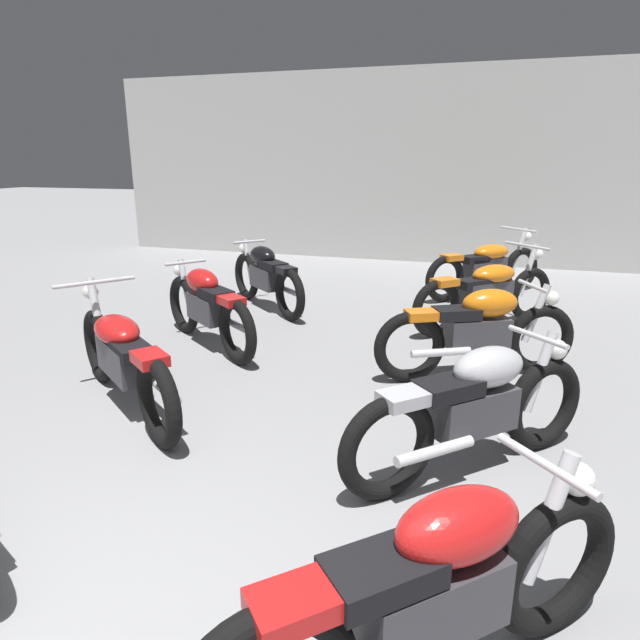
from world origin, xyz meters
name	(u,v)px	position (x,y,z in m)	size (l,w,h in m)	color
back_wall	(419,168)	(0.00, 9.96, 1.80)	(12.74, 0.24, 3.60)	#B2B2AD
motorcycle_left_row_1	(123,356)	(-1.31, 2.49, 0.45)	(1.82, 1.37, 0.97)	black
motorcycle_left_row_2	(207,306)	(-1.41, 4.07, 0.46)	(1.66, 1.24, 0.88)	black
motorcycle_left_row_3	(266,276)	(-1.41, 5.70, 0.46)	(1.57, 1.37, 0.88)	black
motorcycle_right_row_0	(434,592)	(1.36, 0.71, 0.46)	(1.51, 1.43, 0.88)	black
motorcycle_right_row_1	(475,407)	(1.44, 2.36, 0.46)	(1.48, 1.46, 0.88)	black
motorcycle_right_row_2	(479,330)	(1.40, 4.04, 0.46)	(1.80, 1.01, 0.88)	black
motorcycle_right_row_3	(487,291)	(1.45, 5.69, 0.45)	(1.60, 1.62, 0.97)	black
motorcycle_right_row_4	(486,266)	(1.40, 7.34, 0.45)	(1.60, 1.62, 0.97)	black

